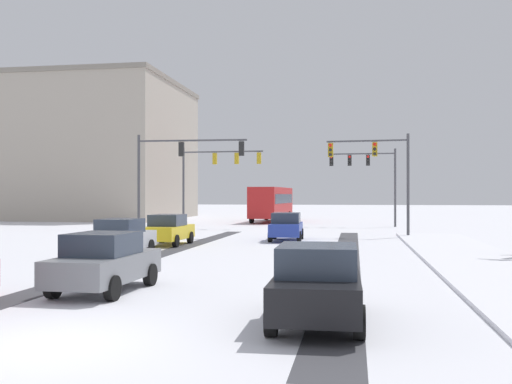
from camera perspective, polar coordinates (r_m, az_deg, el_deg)
ground_plane at (r=11.32m, az=-18.65°, el=-13.75°), size 300.00×300.00×0.00m
wheel_track_left_lane at (r=26.42m, az=-9.41°, el=-6.01°), size 1.06×33.34×0.01m
wheel_track_right_lane at (r=25.00m, az=8.66°, el=-6.34°), size 1.14×33.34×0.01m
sidewalk_kerb_right at (r=23.95m, az=20.93°, el=-6.46°), size 4.00×33.34×0.12m
traffic_signal_far_right at (r=50.10m, az=10.78°, el=2.16°), size 5.62×0.45×6.50m
traffic_signal_far_left at (r=47.29m, az=-3.98°, el=2.34°), size 6.66×0.52×6.50m
traffic_signal_near_left at (r=37.85m, az=-7.70°, el=2.81°), size 7.13×0.52×6.50m
traffic_signal_near_right at (r=38.20m, az=11.85°, el=2.66°), size 5.19×0.59×6.50m
car_blue_lead at (r=34.05m, az=2.94°, el=-3.36°), size 1.95×4.16×1.62m
car_yellow_cab_second at (r=31.41m, az=-8.49°, el=-3.62°), size 1.87×4.12×1.62m
car_silver_third at (r=26.07m, az=-12.91°, el=-4.30°), size 1.87×4.12×1.62m
car_grey_fourth at (r=16.64m, az=-14.46°, el=-6.57°), size 1.93×4.15×1.62m
car_black_fifth at (r=12.27m, az=5.99°, el=-8.83°), size 1.89×4.13×1.62m
bus_oncoming at (r=58.29m, az=1.53°, el=-0.93°), size 3.03×11.10×3.38m
office_building_far_left_block at (r=71.76m, az=-18.64°, el=3.74°), size 28.48×19.36×15.33m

